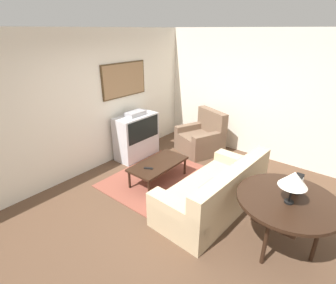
% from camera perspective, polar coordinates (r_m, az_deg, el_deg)
% --- Properties ---
extents(ground_plane, '(12.00, 12.00, 0.00)m').
position_cam_1_polar(ground_plane, '(4.45, 2.11, -13.41)').
color(ground_plane, brown).
extents(wall_back, '(12.00, 0.10, 2.70)m').
position_cam_1_polar(wall_back, '(5.30, -16.38, 8.14)').
color(wall_back, silver).
rests_on(wall_back, ground_plane).
extents(wall_right, '(0.06, 12.00, 2.70)m').
position_cam_1_polar(wall_right, '(6.03, 17.87, 9.70)').
color(wall_right, silver).
rests_on(wall_right, ground_plane).
extents(area_rug, '(1.97, 1.85, 0.01)m').
position_cam_1_polar(area_rug, '(5.04, -0.80, -8.46)').
color(area_rug, brown).
rests_on(area_rug, ground_plane).
extents(tv, '(0.97, 0.48, 1.06)m').
position_cam_1_polar(tv, '(5.82, -6.88, 1.35)').
color(tv, silver).
rests_on(tv, ground_plane).
extents(couch, '(2.03, 1.01, 0.83)m').
position_cam_1_polar(couch, '(4.26, 10.22, -10.89)').
color(couch, '#CCB289').
rests_on(couch, ground_plane).
extents(armchair, '(1.11, 1.14, 0.96)m').
position_cam_1_polar(armchair, '(6.14, 7.25, 0.63)').
color(armchair, brown).
rests_on(armchair, ground_plane).
extents(coffee_table, '(1.13, 0.58, 0.39)m').
position_cam_1_polar(coffee_table, '(4.88, -2.13, -4.96)').
color(coffee_table, black).
rests_on(coffee_table, ground_plane).
extents(console_table, '(1.24, 1.24, 0.74)m').
position_cam_1_polar(console_table, '(3.66, 24.58, -11.97)').
color(console_table, black).
rests_on(console_table, ground_plane).
extents(table_lamp, '(0.33, 0.33, 0.42)m').
position_cam_1_polar(table_lamp, '(3.39, 25.70, -7.35)').
color(table_lamp, black).
rests_on(table_lamp, console_table).
extents(mantel_clock, '(0.15, 0.10, 0.24)m').
position_cam_1_polar(mantel_clock, '(3.75, 26.40, -8.11)').
color(mantel_clock, black).
rests_on(mantel_clock, console_table).
extents(remote, '(0.11, 0.16, 0.02)m').
position_cam_1_polar(remote, '(4.67, -4.29, -5.71)').
color(remote, black).
rests_on(remote, coffee_table).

